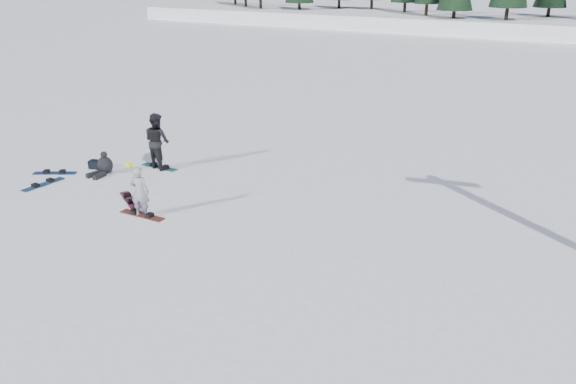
% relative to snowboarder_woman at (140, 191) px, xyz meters
% --- Properties ---
extents(ground, '(420.00, 420.00, 0.00)m').
position_rel_snowboarder_woman_xyz_m(ground, '(0.93, 0.56, -0.77)').
color(ground, white).
rests_on(ground, ground).
extents(alpine_backdrop, '(412.50, 227.00, 53.20)m').
position_rel_snowboarder_woman_xyz_m(alpine_backdrop, '(-10.80, 189.73, -14.75)').
color(alpine_backdrop, white).
rests_on(alpine_backdrop, ground).
extents(snowboarder_woman, '(0.65, 0.54, 1.66)m').
position_rel_snowboarder_woman_xyz_m(snowboarder_woman, '(0.00, 0.00, 0.00)').
color(snowboarder_woman, '#9A9A9F').
rests_on(snowboarder_woman, ground).
extents(snowboarder_man, '(1.10, 0.93, 2.02)m').
position_rel_snowboarder_woman_xyz_m(snowboarder_man, '(-2.39, 3.48, 0.23)').
color(snowboarder_man, black).
rests_on(snowboarder_man, ground).
extents(seated_rider, '(0.59, 0.96, 0.81)m').
position_rel_snowboarder_woman_xyz_m(seated_rider, '(-3.63, 2.04, -0.46)').
color(seated_rider, black).
rests_on(seated_rider, ground).
extents(gear_bag, '(0.52, 0.43, 0.30)m').
position_rel_snowboarder_woman_xyz_m(gear_bag, '(-4.33, 2.30, -0.62)').
color(gear_bag, black).
rests_on(gear_bag, ground).
extents(snowboard_woman, '(1.51, 0.32, 0.03)m').
position_rel_snowboarder_woman_xyz_m(snowboard_woman, '(0.00, 0.00, -0.76)').
color(snowboard_woman, maroon).
rests_on(snowboard_woman, ground).
extents(snowboard_man, '(1.51, 0.32, 0.03)m').
position_rel_snowboarder_woman_xyz_m(snowboard_man, '(-2.39, 3.48, -0.76)').
color(snowboard_man, '#177082').
rests_on(snowboard_man, ground).
extents(snowboard_loose_a, '(0.37, 1.51, 0.03)m').
position_rel_snowboarder_woman_xyz_m(snowboard_loose_a, '(-4.63, 0.25, -0.76)').
color(snowboard_loose_a, navy).
rests_on(snowboard_loose_a, ground).
extents(snowboard_loose_b, '(1.42, 1.04, 0.03)m').
position_rel_snowboarder_woman_xyz_m(snowboard_loose_b, '(-1.15, 0.68, -0.76)').
color(snowboard_loose_b, maroon).
rests_on(snowboard_loose_b, ground).
extents(snowboard_loose_c, '(1.45, 0.97, 0.03)m').
position_rel_snowboarder_woman_xyz_m(snowboard_loose_c, '(-5.19, 1.19, -0.76)').
color(snowboard_loose_c, navy).
rests_on(snowboard_loose_c, ground).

